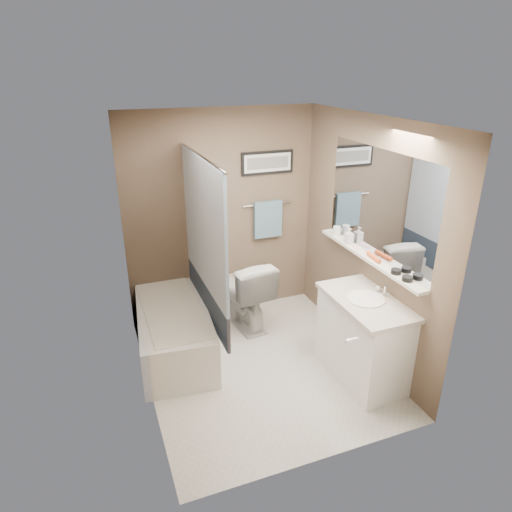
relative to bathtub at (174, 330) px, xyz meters
name	(u,v)px	position (x,y,z in m)	size (l,w,h in m)	color
ground	(261,366)	(0.75, -0.59, -0.25)	(2.50, 2.50, 0.00)	beige
ceiling	(263,122)	(0.75, -0.59, 2.13)	(2.20, 2.50, 0.04)	silver
wall_back	(222,217)	(0.75, 0.64, 0.95)	(2.20, 0.04, 2.40)	brown
wall_front	(329,324)	(0.75, -1.82, 0.95)	(2.20, 0.04, 2.40)	brown
wall_left	(140,275)	(-0.33, -0.59, 0.95)	(0.04, 2.50, 2.40)	brown
wall_right	(364,242)	(1.83, -0.59, 0.95)	(0.04, 2.50, 2.40)	brown
tile_surround	(134,273)	(-0.34, -0.09, 0.75)	(0.02, 1.55, 2.00)	tan
curtain_rod	(200,156)	(0.35, -0.09, 1.80)	(0.02, 0.02, 1.55)	silver
curtain_upper	(204,224)	(0.35, -0.09, 1.15)	(0.03, 1.45, 1.28)	silver
curtain_lower	(207,300)	(0.35, -0.09, 0.33)	(0.03, 1.45, 0.36)	#263548
mirror	(378,204)	(1.84, -0.74, 1.37)	(0.02, 1.60, 1.00)	silver
shelf	(368,257)	(1.79, -0.74, 0.85)	(0.12, 1.60, 0.03)	silver
towel_bar	(267,204)	(1.30, 0.63, 1.05)	(0.02, 0.02, 0.60)	silver
towel	(268,219)	(1.30, 0.61, 0.87)	(0.34, 0.05, 0.44)	#87B4C5
art_frame	(267,163)	(1.30, 0.65, 1.53)	(0.62, 0.03, 0.26)	black
art_mat	(268,163)	(1.30, 0.63, 1.53)	(0.56, 0.00, 0.20)	white
art_image	(268,163)	(1.30, 0.63, 1.53)	(0.50, 0.00, 0.13)	#595959
door	(395,335)	(1.30, -1.83, 0.75)	(0.80, 0.02, 2.00)	silver
door_handle	(352,340)	(0.97, -1.78, 0.75)	(0.02, 0.02, 0.10)	silver
bathtub	(174,330)	(0.00, 0.00, 0.00)	(0.70, 1.50, 0.50)	white
tub_rim	(172,309)	(0.00, 0.00, 0.25)	(0.56, 1.36, 0.02)	white
toilet	(244,292)	(0.86, 0.26, 0.17)	(0.46, 0.81, 0.83)	silver
vanity	(363,340)	(1.60, -1.05, 0.15)	(0.50, 0.90, 0.80)	white
countertop	(367,301)	(1.59, -1.05, 0.57)	(0.54, 0.96, 0.04)	beige
sink_basin	(366,299)	(1.58, -1.05, 0.60)	(0.34, 0.34, 0.01)	white
faucet_spout	(385,291)	(1.78, -1.05, 0.64)	(0.02, 0.02, 0.10)	silver
faucet_knob	(378,288)	(1.78, -0.95, 0.62)	(0.05, 0.05, 0.05)	white
candle_bowl_near	(407,279)	(1.79, -1.32, 0.89)	(0.09, 0.09, 0.04)	black
candle_bowl_far	(396,271)	(1.79, -1.16, 0.89)	(0.09, 0.09, 0.04)	black
hair_brush_front	(374,257)	(1.79, -0.83, 0.89)	(0.04, 0.04, 0.22)	#EA5221
pink_comb	(355,247)	(1.79, -0.51, 0.87)	(0.03, 0.16, 0.01)	#FB99BD
glass_jar	(337,231)	(1.79, -0.14, 0.92)	(0.08, 0.08, 0.10)	white
soap_bottle	(349,236)	(1.79, -0.39, 0.95)	(0.07, 0.08, 0.16)	#999999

